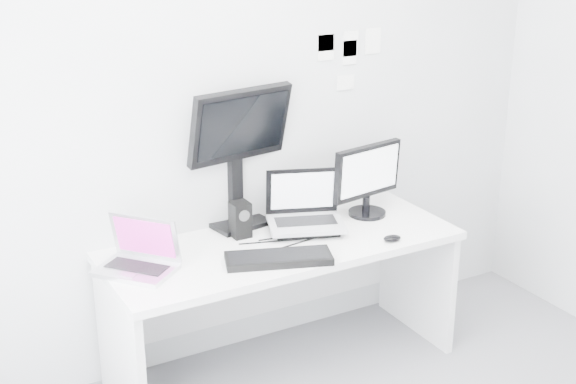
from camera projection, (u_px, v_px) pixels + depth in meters
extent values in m
plane|color=silver|center=(250.00, 107.00, 4.04)|extent=(3.60, 0.00, 3.60)
cube|color=white|center=(283.00, 306.00, 4.09)|extent=(1.80, 0.70, 0.73)
cube|color=silver|center=(134.00, 246.00, 3.59)|extent=(0.43, 0.44, 0.26)
cube|color=black|center=(240.00, 220.00, 4.00)|extent=(0.11, 0.11, 0.19)
cube|color=#B2B3B9|center=(306.00, 203.00, 4.03)|extent=(0.46, 0.41, 0.32)
cube|color=black|center=(238.00, 156.00, 4.04)|extent=(0.59, 0.29, 0.77)
cube|color=black|center=(368.00, 179.00, 4.25)|extent=(0.47, 0.28, 0.41)
cube|color=black|center=(279.00, 258.00, 3.74)|extent=(0.54, 0.34, 0.03)
ellipsoid|color=black|center=(392.00, 238.00, 3.97)|extent=(0.10, 0.07, 0.03)
cube|color=white|center=(326.00, 47.00, 4.15)|extent=(0.10, 0.00, 0.14)
cube|color=white|center=(350.00, 52.00, 4.23)|extent=(0.09, 0.00, 0.13)
cube|color=white|center=(373.00, 41.00, 4.28)|extent=(0.10, 0.00, 0.14)
cube|color=white|center=(346.00, 82.00, 4.28)|extent=(0.11, 0.00, 0.08)
cube|color=white|center=(351.00, 44.00, 4.22)|extent=(0.10, 0.00, 0.14)
cube|color=white|center=(326.00, 43.00, 4.14)|extent=(0.10, 0.00, 0.09)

